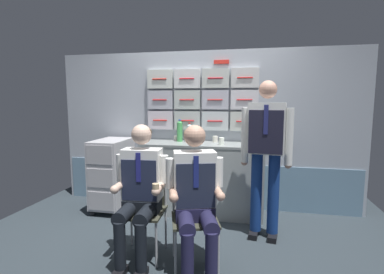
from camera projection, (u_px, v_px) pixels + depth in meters
ground at (180, 255)px, 2.84m from camera, size 4.80×4.80×0.04m
galley_bulkhead at (204, 130)px, 4.04m from camera, size 4.20×0.14×2.15m
galley_counter at (203, 178)px, 3.83m from camera, size 1.59×0.53×0.93m
service_trolley at (112, 173)px, 3.94m from camera, size 0.40×0.65×0.96m
folding_chair_left at (145, 200)px, 2.83m from camera, size 0.42×0.43×0.84m
crew_member_left at (140, 187)px, 2.65m from camera, size 0.50×0.62×1.26m
folding_chair_center at (194, 207)px, 2.65m from camera, size 0.50×0.50×0.84m
crew_member_center at (196, 192)px, 2.48m from camera, size 0.53×0.68×1.27m
crew_member_standing at (266, 146)px, 3.07m from camera, size 0.53×0.30×1.69m
water_bottle_clear at (189, 133)px, 3.85m from camera, size 0.06×0.06×0.26m
water_bottle_tall at (180, 131)px, 3.92m from camera, size 0.08×0.08×0.30m
coffee_cup_white at (221, 141)px, 3.66m from camera, size 0.07×0.07×0.09m
coffee_cup_spare at (176, 138)px, 4.00m from camera, size 0.06×0.06×0.07m
paper_cup_tan at (215, 139)px, 3.86m from camera, size 0.07×0.07×0.08m
paper_cup_blue at (252, 142)px, 3.64m from camera, size 0.07×0.07×0.07m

